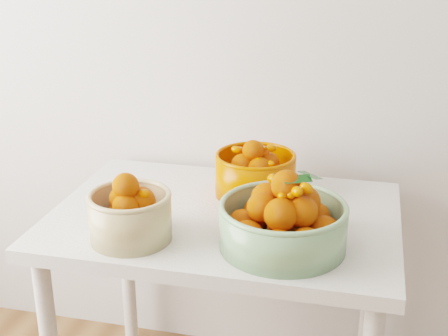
{
  "coord_description": "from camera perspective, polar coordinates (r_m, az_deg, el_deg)",
  "views": [
    {
      "loc": [
        0.04,
        -0.0,
        1.53
      ],
      "look_at": [
        -0.33,
        1.53,
        0.92
      ],
      "focal_mm": 50.0,
      "sensor_mm": 36.0,
      "label": 1
    }
  ],
  "objects": [
    {
      "name": "table",
      "position": [
        1.86,
        0.04,
        -6.81
      ],
      "size": [
        1.0,
        0.7,
        0.75
      ],
      "color": "silver",
      "rests_on": "ground"
    },
    {
      "name": "bowl_cream",
      "position": [
        1.66,
        -8.56,
        -4.17
      ],
      "size": [
        0.29,
        0.29,
        0.19
      ],
      "rotation": [
        0.0,
        0.0,
        -0.41
      ],
      "color": "tan",
      "rests_on": "table"
    },
    {
      "name": "bowl_green",
      "position": [
        1.61,
        5.45,
        -4.89
      ],
      "size": [
        0.41,
        0.41,
        0.21
      ],
      "rotation": [
        0.0,
        0.0,
        -0.29
      ],
      "color": "#79A372",
      "rests_on": "table"
    },
    {
      "name": "bowl_orange",
      "position": [
        1.92,
        2.86,
        -0.45
      ],
      "size": [
        0.33,
        0.33,
        0.18
      ],
      "rotation": [
        0.0,
        0.0,
        -0.43
      ],
      "color": "#D74400",
      "rests_on": "table"
    }
  ]
}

